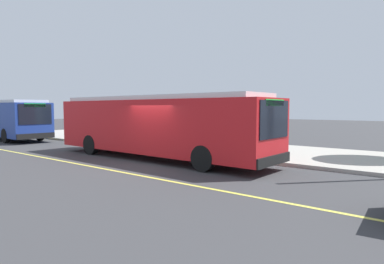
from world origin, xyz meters
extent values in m
plane|color=#38383A|center=(0.00, 0.00, 0.00)|extent=(120.00, 120.00, 0.00)
cube|color=#A8A399|center=(0.00, 6.00, 0.07)|extent=(44.00, 6.40, 0.15)
cube|color=#E0D64C|center=(0.00, -2.20, 0.00)|extent=(36.00, 0.14, 0.01)
cube|color=red|center=(-1.00, 1.00, 1.55)|extent=(12.05, 2.75, 2.40)
cube|color=silver|center=(-1.00, 1.00, 2.85)|extent=(11.09, 2.48, 0.20)
cube|color=black|center=(5.02, 0.90, 1.98)|extent=(0.08, 2.17, 1.34)
cube|color=black|center=(-0.98, 2.29, 1.84)|extent=(10.57, 0.21, 1.06)
cube|color=white|center=(-0.98, 2.29, 0.57)|extent=(11.41, 0.22, 0.28)
cube|color=#26D83F|center=(5.02, 0.90, 2.57)|extent=(0.05, 1.40, 0.24)
cube|color=black|center=(5.03, 0.90, 0.53)|extent=(0.12, 2.50, 0.36)
cylinder|color=black|center=(2.74, 2.09, 0.50)|extent=(1.00, 0.30, 1.00)
cylinder|color=black|center=(2.70, -0.22, 0.50)|extent=(1.00, 0.30, 1.00)
cylinder|color=black|center=(-4.59, 2.21, 0.50)|extent=(1.00, 0.30, 1.00)
cylinder|color=black|center=(-4.62, -0.10, 0.50)|extent=(1.00, 0.30, 1.00)
cube|color=navy|center=(-17.29, 0.86, 1.55)|extent=(10.99, 3.09, 2.40)
cube|color=silver|center=(-17.29, 0.86, 2.85)|extent=(10.11, 2.79, 0.20)
cube|color=black|center=(-11.85, 0.59, 1.98)|extent=(0.15, 2.17, 1.34)
cube|color=black|center=(-17.23, 2.15, 1.84)|extent=(9.56, 0.52, 1.06)
cube|color=yellow|center=(-17.23, 2.15, 0.57)|extent=(10.32, 0.55, 0.28)
cube|color=#26D83F|center=(-11.84, 0.59, 2.57)|extent=(0.10, 1.40, 0.24)
cube|color=black|center=(-11.83, 0.59, 0.53)|extent=(0.20, 2.50, 0.36)
cylinder|color=black|center=(-13.87, 1.84, 0.50)|extent=(1.01, 0.33, 1.00)
cylinder|color=black|center=(-13.99, -0.46, 0.50)|extent=(1.01, 0.33, 1.00)
cylinder|color=black|center=(-20.49, 2.18, 0.50)|extent=(1.01, 0.33, 1.00)
cylinder|color=#333338|center=(1.42, 6.52, 1.35)|extent=(0.10, 0.10, 2.40)
cylinder|color=#333338|center=(1.42, 5.22, 1.35)|extent=(0.10, 0.10, 2.40)
cylinder|color=#333338|center=(-1.18, 6.52, 1.35)|extent=(0.10, 0.10, 2.40)
cylinder|color=#333338|center=(-1.18, 5.22, 1.35)|extent=(0.10, 0.10, 2.40)
cube|color=#333338|center=(0.12, 5.87, 2.59)|extent=(2.90, 1.60, 0.08)
cube|color=#4C606B|center=(0.12, 6.52, 1.35)|extent=(2.47, 0.04, 2.16)
cube|color=navy|center=(-1.18, 5.87, 1.30)|extent=(0.06, 1.11, 1.82)
cube|color=brown|center=(0.03, 6.11, 0.60)|extent=(1.60, 0.44, 0.06)
cube|color=brown|center=(0.03, 6.35, 0.88)|extent=(1.60, 0.05, 0.44)
cube|color=#333338|center=(-0.69, 6.11, 0.38)|extent=(0.08, 0.40, 0.45)
cube|color=#333338|center=(0.75, 6.11, 0.38)|extent=(0.08, 0.40, 0.45)
cylinder|color=#333338|center=(2.18, 3.33, 1.55)|extent=(0.07, 0.07, 2.80)
cube|color=white|center=(2.18, 3.31, 2.65)|extent=(0.44, 0.03, 0.56)
cube|color=red|center=(2.18, 3.30, 2.65)|extent=(0.40, 0.01, 0.16)
camera|label=1|loc=(10.09, -10.05, 2.37)|focal=31.04mm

